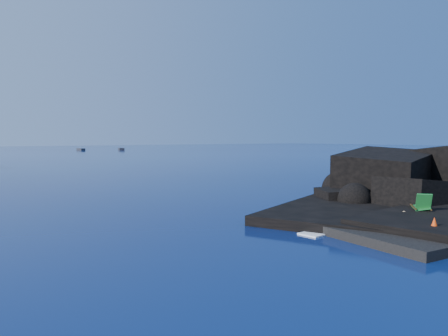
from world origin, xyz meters
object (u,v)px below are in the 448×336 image
(sunbather, at_px, (397,215))
(distant_boat_b, at_px, (121,150))
(distant_boat_a, at_px, (81,150))
(marker_cone, at_px, (434,225))
(deck_chair, at_px, (421,202))

(sunbather, bearing_deg, distant_boat_b, 75.83)
(sunbather, distance_m, distant_boat_a, 125.54)
(marker_cone, distance_m, distant_boat_a, 128.22)
(sunbather, relative_size, distant_boat_b, 0.39)
(deck_chair, distance_m, marker_cone, 4.04)
(sunbather, bearing_deg, distant_boat_a, 81.25)
(sunbather, distance_m, marker_cone, 2.84)
(distant_boat_b, bearing_deg, distant_boat_a, 169.62)
(deck_chair, distance_m, distant_boat_b, 122.49)
(deck_chair, height_order, sunbather, deck_chair)
(deck_chair, relative_size, marker_cone, 2.85)
(sunbather, bearing_deg, marker_cone, -117.97)
(sunbather, xyz_separation_m, marker_cone, (-1.49, -2.41, 0.12))
(distant_boat_a, relative_size, distant_boat_b, 0.88)
(deck_chair, bearing_deg, marker_cone, 177.26)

